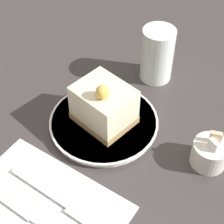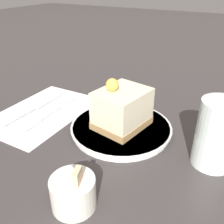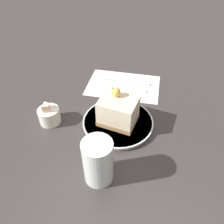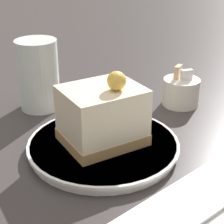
{
  "view_description": "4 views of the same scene",
  "coord_description": "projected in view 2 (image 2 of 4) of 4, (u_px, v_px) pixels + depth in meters",
  "views": [
    {
      "loc": [
        0.43,
        0.3,
        0.54
      ],
      "look_at": [
        0.04,
        0.04,
        0.05
      ],
      "focal_mm": 60.0,
      "sensor_mm": 36.0,
      "label": 1
    },
    {
      "loc": [
        -0.16,
        0.42,
        0.29
      ],
      "look_at": [
        0.05,
        0.04,
        0.05
      ],
      "focal_mm": 40.0,
      "sensor_mm": 36.0,
      "label": 2
    },
    {
      "loc": [
        -0.42,
        -0.05,
        0.46
      ],
      "look_at": [
        0.04,
        0.04,
        0.04
      ],
      "focal_mm": 35.0,
      "sensor_mm": 36.0,
      "label": 3
    },
    {
      "loc": [
        0.38,
        -0.26,
        0.27
      ],
      "look_at": [
        0.05,
        0.03,
        0.06
      ],
      "focal_mm": 60.0,
      "sensor_mm": 36.0,
      "label": 4
    }
  ],
  "objects": [
    {
      "name": "ground_plane",
      "position": [
        142.0,
        131.0,
        0.52
      ],
      "size": [
        4.0,
        4.0,
        0.0
      ],
      "primitive_type": "plane",
      "color": "#383333"
    },
    {
      "name": "sugar_bowl",
      "position": [
        73.0,
        192.0,
        0.34
      ],
      "size": [
        0.06,
        0.06,
        0.07
      ],
      "color": "silver",
      "rests_on": "ground_plane"
    },
    {
      "name": "fork",
      "position": [
        45.0,
        116.0,
        0.57
      ],
      "size": [
        0.02,
        0.18,
        0.0
      ],
      "rotation": [
        0.0,
        0.0,
        -0.03
      ],
      "color": "silver",
      "rests_on": "napkin"
    },
    {
      "name": "plate",
      "position": [
        121.0,
        128.0,
        0.52
      ],
      "size": [
        0.21,
        0.21,
        0.01
      ],
      "color": "silver",
      "rests_on": "ground_plane"
    },
    {
      "name": "knife",
      "position": [
        40.0,
        105.0,
        0.62
      ],
      "size": [
        0.02,
        0.19,
        0.0
      ],
      "rotation": [
        0.0,
        0.0,
        -0.03
      ],
      "color": "silver",
      "rests_on": "napkin"
    },
    {
      "name": "cake_slice",
      "position": [
        122.0,
        108.0,
        0.5
      ],
      "size": [
        0.1,
        0.12,
        0.1
      ],
      "rotation": [
        0.0,
        0.0,
        -0.19
      ],
      "color": "#AD8451",
      "rests_on": "plate"
    },
    {
      "name": "drinking_glass",
      "position": [
        217.0,
        134.0,
        0.41
      ],
      "size": [
        0.07,
        0.07,
        0.12
      ],
      "color": "silver",
      "rests_on": "ground_plane"
    },
    {
      "name": "napkin",
      "position": [
        43.0,
        112.0,
        0.59
      ],
      "size": [
        0.17,
        0.26,
        0.0
      ],
      "rotation": [
        0.0,
        0.0,
        -0.01
      ],
      "color": "white",
      "rests_on": "ground_plane"
    }
  ]
}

